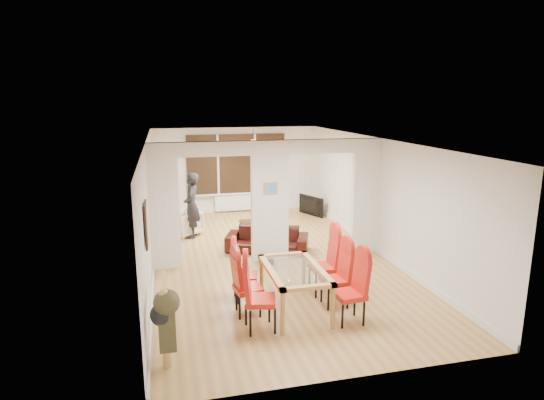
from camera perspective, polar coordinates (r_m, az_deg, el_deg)
name	(u,v)px	position (r m, az deg, el deg)	size (l,w,h in m)	color
floor	(270,259)	(10.08, -0.28, -7.38)	(5.00, 9.00, 0.01)	#B8894A
room_walls	(270,201)	(9.71, -0.28, -0.15)	(5.00, 9.00, 2.60)	silver
divider_wall	(270,201)	(9.71, -0.28, -0.15)	(5.00, 0.18, 2.60)	white
bay_window_blinds	(237,164)	(13.97, -4.46, 4.56)	(3.00, 0.08, 1.80)	black
radiator	(237,202)	(14.15, -4.35, -0.28)	(1.40, 0.08, 0.50)	white
pendant_light	(253,146)	(12.83, -2.37, 6.79)	(0.36, 0.36, 0.36)	orange
stair_newel	(165,311)	(6.68, -13.25, -13.42)	(0.40, 1.20, 1.10)	tan
wall_poster	(146,224)	(7.07, -15.52, -2.97)	(0.04, 0.52, 0.67)	gray
pillar_photo	(271,188)	(9.56, -0.15, 1.47)	(0.30, 0.03, 0.25)	#4C8CD8
dining_table	(294,289)	(7.65, 2.81, -11.11)	(0.89, 1.58, 0.74)	#B28342
dining_chair_la	(260,295)	(6.97, -1.51, -11.80)	(0.45, 0.45, 1.13)	red
dining_chair_lb	(248,284)	(7.47, -3.04, -10.49)	(0.41, 0.41, 1.03)	red
dining_chair_lc	(245,272)	(7.98, -3.37, -9.00)	(0.41, 0.41, 1.02)	red
dining_chair_ra	(350,290)	(7.29, 9.71, -11.04)	(0.43, 0.43, 1.08)	red
dining_chair_rb	(335,276)	(7.82, 7.91, -9.41)	(0.42, 0.42, 1.06)	red
dining_chair_rc	(323,263)	(8.26, 6.42, -7.85)	(0.46, 0.46, 1.14)	red
sofa	(267,239)	(10.52, -0.60, -4.95)	(1.87, 0.73, 0.54)	black
armchair	(185,223)	(11.90, -10.87, -2.86)	(0.70, 0.68, 0.64)	silver
person	(192,205)	(11.57, -10.04, -0.68)	(0.40, 0.60, 1.65)	black
television	(308,206)	(13.68, 4.60, -0.76)	(0.13, 1.02, 0.59)	black
coffee_table	(258,225)	(12.31, -1.74, -3.12)	(0.96, 0.48, 0.22)	#342011
bottle	(254,215)	(12.34, -2.21, -1.85)	(0.07, 0.07, 0.29)	#143F19
bowl	(256,219)	(12.32, -1.98, -2.45)	(0.21, 0.21, 0.05)	#342011
shoes	(266,261)	(9.77, -0.71, -7.70)	(0.26, 0.28, 0.11)	black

